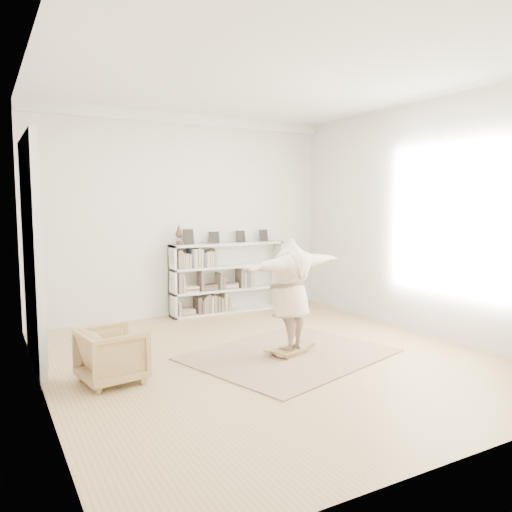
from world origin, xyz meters
The scene contains 8 objects.
floor centered at (0.00, 0.00, 0.00)m, with size 6.00×6.00×0.00m, color #A38454.
room_shell centered at (0.00, 2.94, 3.51)m, with size 6.00×6.00×6.00m.
doors centered at (-2.70, 1.30, 1.40)m, with size 0.09×1.78×2.92m.
bookshelf centered at (0.74, 2.82, 0.64)m, with size 2.20×0.35×1.64m.
armchair centered at (-2.02, 0.10, 0.31)m, with size 0.67×0.69×0.62m, color tan.
rug centered at (0.29, -0.04, 0.01)m, with size 2.50×2.00×0.02m, color tan.
rocker_board centered at (0.29, -0.04, 0.07)m, with size 0.57×0.43×0.11m.
person centered at (0.29, -0.04, 0.87)m, with size 1.83×0.50×1.49m, color beige.
Camera 1 is at (-3.26, -5.52, 2.03)m, focal length 35.00 mm.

